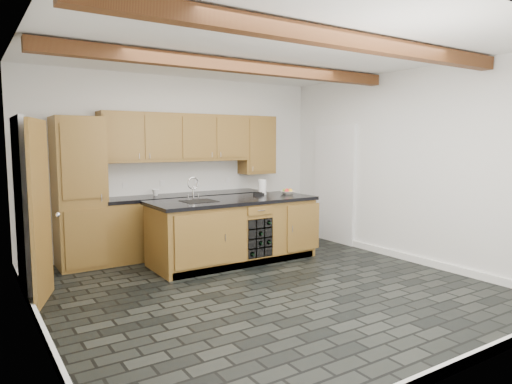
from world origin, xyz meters
TOP-DOWN VIEW (x-y plane):
  - ground at (0.00, 0.00)m, footprint 5.00×5.00m
  - room_shell at (-0.09, 0.53)m, footprint 5.01×5.00m
  - back_cabinetry at (-0.38, 2.24)m, footprint 3.65×0.62m
  - island at (0.31, 1.28)m, footprint 2.48×0.96m
  - faucet at (-0.25, 1.33)m, footprint 0.45×0.40m
  - kitchen_scale at (0.85, 1.45)m, footprint 0.18×0.14m
  - fruit_bowl at (1.31, 1.31)m, footprint 0.26×0.26m
  - fruit_cluster at (1.31, 1.31)m, footprint 0.16×0.17m
  - paper_towel at (0.95, 1.49)m, footprint 0.12×0.12m
  - mug at (-0.52, 2.28)m, footprint 0.11×0.11m

SIDE VIEW (x-z plane):
  - ground at x=0.00m, z-range 0.00..0.00m
  - island at x=0.31m, z-range 0.00..0.93m
  - kitchen_scale at x=0.85m, z-range 0.93..0.98m
  - fruit_bowl at x=1.31m, z-range 0.93..0.98m
  - faucet at x=-0.25m, z-range 0.79..1.14m
  - back_cabinetry at x=-0.38m, z-range -0.12..2.08m
  - mug at x=-0.52m, z-range 0.93..1.03m
  - fruit_cluster at x=1.31m, z-range 0.95..1.02m
  - paper_towel at x=0.95m, z-range 0.93..1.17m
  - room_shell at x=-0.09m, z-range -0.97..4.03m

